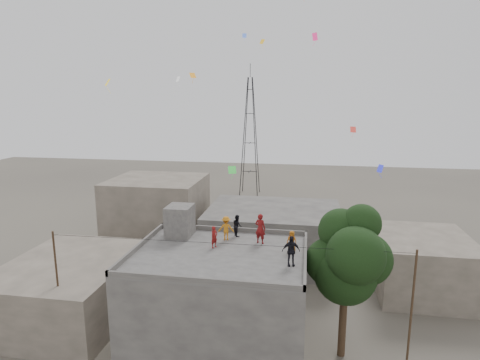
% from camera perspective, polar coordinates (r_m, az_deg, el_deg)
% --- Properties ---
extents(ground, '(140.00, 140.00, 0.00)m').
position_cam_1_polar(ground, '(26.53, -2.80, -22.68)').
color(ground, '#4C463E').
rests_on(ground, ground).
extents(main_building, '(10.00, 8.00, 6.10)m').
position_cam_1_polar(main_building, '(24.95, -2.88, -16.88)').
color(main_building, '#494644').
rests_on(main_building, ground).
extents(parapet, '(10.00, 8.00, 0.30)m').
position_cam_1_polar(parapet, '(23.59, -2.96, -10.03)').
color(parapet, '#494644').
rests_on(parapet, main_building).
extents(stair_head_box, '(1.60, 1.80, 2.00)m').
position_cam_1_polar(stair_head_box, '(26.49, -8.55, -5.75)').
color(stair_head_box, '#494644').
rests_on(stair_head_box, main_building).
extents(neighbor_west, '(8.00, 10.00, 4.00)m').
position_cam_1_polar(neighbor_west, '(31.07, -22.85, -13.98)').
color(neighbor_west, '#5C5449').
rests_on(neighbor_west, ground).
extents(neighbor_north, '(12.00, 9.00, 5.00)m').
position_cam_1_polar(neighbor_north, '(37.62, 4.79, -7.75)').
color(neighbor_north, '#494644').
rests_on(neighbor_north, ground).
extents(neighbor_northwest, '(9.00, 8.00, 7.00)m').
position_cam_1_polar(neighbor_northwest, '(41.82, -11.60, -4.52)').
color(neighbor_northwest, '#5C5449').
rests_on(neighbor_northwest, ground).
extents(neighbor_east, '(7.00, 8.00, 4.40)m').
position_cam_1_polar(neighbor_east, '(35.09, 24.46, -10.78)').
color(neighbor_east, '#5C5449').
rests_on(neighbor_east, ground).
extents(tree, '(4.90, 4.60, 9.10)m').
position_cam_1_polar(tree, '(23.83, 15.26, -10.60)').
color(tree, black).
rests_on(tree, ground).
extents(utility_line, '(20.12, 0.62, 7.40)m').
position_cam_1_polar(utility_line, '(23.41, -2.34, -16.76)').
color(utility_line, black).
rests_on(utility_line, ground).
extents(transmission_tower, '(2.97, 2.97, 20.01)m').
position_cam_1_polar(transmission_tower, '(62.30, 1.42, 6.19)').
color(transmission_tower, black).
rests_on(transmission_tower, ground).
extents(person_red_adult, '(0.80, 0.65, 1.89)m').
position_cam_1_polar(person_red_adult, '(24.89, 2.90, -6.91)').
color(person_red_adult, maroon).
rests_on(person_red_adult, main_building).
extents(person_orange_child, '(0.70, 0.56, 1.26)m').
position_cam_1_polar(person_orange_child, '(23.85, 7.38, -8.64)').
color(person_orange_child, '#BC6315').
rests_on(person_orange_child, main_building).
extents(person_dark_child, '(0.79, 0.85, 1.40)m').
position_cam_1_polar(person_dark_child, '(26.23, -0.39, -6.47)').
color(person_dark_child, black).
rests_on(person_dark_child, main_building).
extents(person_dark_adult, '(1.04, 0.61, 1.65)m').
position_cam_1_polar(person_dark_adult, '(21.89, 7.26, -9.97)').
color(person_dark_adult, black).
rests_on(person_dark_adult, main_building).
extents(person_orange_adult, '(1.06, 0.69, 1.53)m').
position_cam_1_polar(person_orange_adult, '(25.50, -1.99, -6.86)').
color(person_orange_adult, orange).
rests_on(person_orange_adult, main_building).
extents(person_red_child, '(0.53, 0.58, 1.33)m').
position_cam_1_polar(person_red_child, '(24.30, -3.68, -8.09)').
color(person_red_child, maroon).
rests_on(person_red_child, main_building).
extents(kites, '(21.41, 13.20, 12.92)m').
position_cam_1_polar(kites, '(29.49, 0.52, 14.24)').
color(kites, orange).
rests_on(kites, ground).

